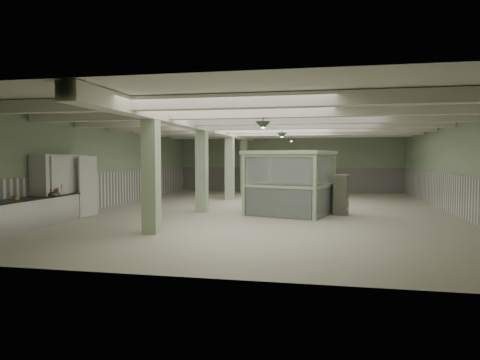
% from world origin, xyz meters
% --- Properties ---
extents(floor, '(20.00, 20.00, 0.00)m').
position_xyz_m(floor, '(0.00, 0.00, 0.00)').
color(floor, beige).
rests_on(floor, ground).
extents(ceiling, '(14.00, 20.00, 0.02)m').
position_xyz_m(ceiling, '(0.00, 0.00, 3.60)').
color(ceiling, silver).
rests_on(ceiling, wall_back).
extents(wall_back, '(14.00, 0.02, 3.60)m').
position_xyz_m(wall_back, '(0.00, 10.00, 1.80)').
color(wall_back, '#9AAD8B').
rests_on(wall_back, floor).
extents(wall_front, '(14.00, 0.02, 3.60)m').
position_xyz_m(wall_front, '(0.00, -10.00, 1.80)').
color(wall_front, '#9AAD8B').
rests_on(wall_front, floor).
extents(wall_left, '(0.02, 20.00, 3.60)m').
position_xyz_m(wall_left, '(-7.00, 0.00, 1.80)').
color(wall_left, '#9AAD8B').
rests_on(wall_left, floor).
extents(wall_right, '(0.02, 20.00, 3.60)m').
position_xyz_m(wall_right, '(7.00, 0.00, 1.80)').
color(wall_right, '#9AAD8B').
rests_on(wall_right, floor).
extents(wainscot_left, '(0.05, 19.90, 1.50)m').
position_xyz_m(wainscot_left, '(-6.97, 0.00, 0.75)').
color(wainscot_left, white).
rests_on(wainscot_left, floor).
extents(wainscot_right, '(0.05, 19.90, 1.50)m').
position_xyz_m(wainscot_right, '(6.97, 0.00, 0.75)').
color(wainscot_right, white).
rests_on(wainscot_right, floor).
extents(wainscot_back, '(13.90, 0.05, 1.50)m').
position_xyz_m(wainscot_back, '(0.00, 9.97, 0.75)').
color(wainscot_back, white).
rests_on(wainscot_back, floor).
extents(girder, '(0.45, 19.90, 0.40)m').
position_xyz_m(girder, '(-2.50, 0.00, 3.38)').
color(girder, silver).
rests_on(girder, ceiling).
extents(beam_a, '(13.90, 0.35, 0.32)m').
position_xyz_m(beam_a, '(0.00, -7.50, 3.42)').
color(beam_a, silver).
rests_on(beam_a, ceiling).
extents(beam_b, '(13.90, 0.35, 0.32)m').
position_xyz_m(beam_b, '(0.00, -5.00, 3.42)').
color(beam_b, silver).
rests_on(beam_b, ceiling).
extents(beam_c, '(13.90, 0.35, 0.32)m').
position_xyz_m(beam_c, '(0.00, -2.50, 3.42)').
color(beam_c, silver).
rests_on(beam_c, ceiling).
extents(beam_d, '(13.90, 0.35, 0.32)m').
position_xyz_m(beam_d, '(0.00, 0.00, 3.42)').
color(beam_d, silver).
rests_on(beam_d, ceiling).
extents(beam_e, '(13.90, 0.35, 0.32)m').
position_xyz_m(beam_e, '(0.00, 2.50, 3.42)').
color(beam_e, silver).
rests_on(beam_e, ceiling).
extents(beam_f, '(13.90, 0.35, 0.32)m').
position_xyz_m(beam_f, '(0.00, 5.00, 3.42)').
color(beam_f, silver).
rests_on(beam_f, ceiling).
extents(beam_g, '(13.90, 0.35, 0.32)m').
position_xyz_m(beam_g, '(0.00, 7.50, 3.42)').
color(beam_g, silver).
rests_on(beam_g, ceiling).
extents(column_a, '(0.42, 0.42, 3.60)m').
position_xyz_m(column_a, '(-2.50, -6.00, 1.80)').
color(column_a, '#ACC29C').
rests_on(column_a, floor).
extents(column_b, '(0.42, 0.42, 3.60)m').
position_xyz_m(column_b, '(-2.50, -1.00, 1.80)').
color(column_b, '#ACC29C').
rests_on(column_b, floor).
extents(column_c, '(0.42, 0.42, 3.60)m').
position_xyz_m(column_c, '(-2.50, 4.00, 1.80)').
color(column_c, '#ACC29C').
rests_on(column_c, floor).
extents(column_d, '(0.42, 0.42, 3.60)m').
position_xyz_m(column_d, '(-2.50, 8.00, 1.80)').
color(column_d, '#ACC29C').
rests_on(column_d, floor).
extents(pendant_front, '(0.44, 0.44, 0.22)m').
position_xyz_m(pendant_front, '(0.50, -5.00, 3.05)').
color(pendant_front, '#324334').
rests_on(pendant_front, ceiling).
extents(pendant_mid, '(0.44, 0.44, 0.22)m').
position_xyz_m(pendant_mid, '(0.50, 0.50, 3.05)').
color(pendant_mid, '#324334').
rests_on(pendant_mid, ceiling).
extents(pendant_back, '(0.44, 0.44, 0.22)m').
position_xyz_m(pendant_back, '(0.50, 5.50, 3.05)').
color(pendant_back, '#324334').
rests_on(pendant_back, ceiling).
extents(prep_counter, '(0.88, 5.07, 0.91)m').
position_xyz_m(prep_counter, '(-6.54, -6.25, 0.46)').
color(prep_counter, silver).
rests_on(prep_counter, floor).
extents(veg_colander, '(0.55, 0.55, 0.23)m').
position_xyz_m(veg_colander, '(-6.39, -4.92, 1.01)').
color(veg_colander, '#45444A').
rests_on(veg_colander, prep_counter).
extents(orange_bowl, '(0.26, 0.26, 0.08)m').
position_xyz_m(orange_bowl, '(-6.59, -6.29, 0.94)').
color(orange_bowl, '#B2B2B7').
rests_on(orange_bowl, prep_counter).
extents(walkin_cooler, '(0.87, 2.47, 2.26)m').
position_xyz_m(walkin_cooler, '(-6.62, -4.00, 1.13)').
color(walkin_cooler, silver).
rests_on(walkin_cooler, floor).
extents(guard_booth, '(3.55, 3.26, 2.39)m').
position_xyz_m(guard_booth, '(0.96, -1.16, 1.64)').
color(guard_booth, '#A5BC97').
rests_on(guard_booth, floor).
extents(filing_cabinet, '(0.59, 0.76, 1.49)m').
position_xyz_m(filing_cabinet, '(2.85, -0.89, 0.75)').
color(filing_cabinet, '#616251').
rests_on(filing_cabinet, floor).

